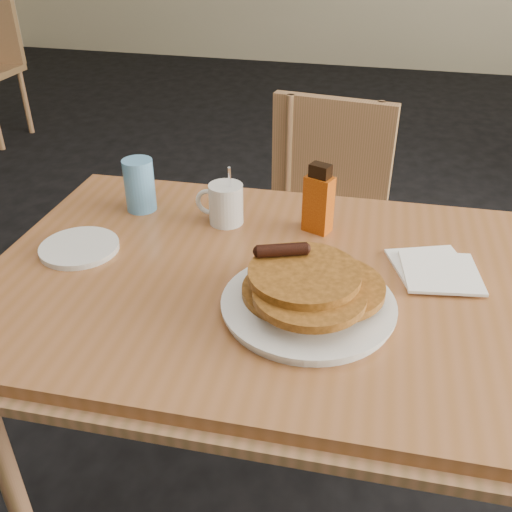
% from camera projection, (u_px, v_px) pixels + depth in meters
% --- Properties ---
extents(main_table, '(1.20, 0.84, 0.75)m').
position_uv_depth(main_table, '(277.00, 294.00, 1.12)').
color(main_table, brown).
rests_on(main_table, floor).
extents(chair_main_far, '(0.43, 0.44, 0.86)m').
position_uv_depth(chair_main_far, '(324.00, 214.00, 1.83)').
color(chair_main_far, '#9F6D4B').
rests_on(chair_main_far, floor).
extents(pancake_plate, '(0.31, 0.31, 0.10)m').
position_uv_depth(pancake_plate, '(309.00, 295.00, 0.99)').
color(pancake_plate, silver).
rests_on(pancake_plate, main_table).
extents(coffee_mug, '(0.11, 0.08, 0.14)m').
position_uv_depth(coffee_mug, '(225.00, 203.00, 1.26)').
color(coffee_mug, silver).
rests_on(coffee_mug, main_table).
extents(syrup_bottle, '(0.07, 0.06, 0.15)m').
position_uv_depth(syrup_bottle, '(318.00, 201.00, 1.21)').
color(syrup_bottle, maroon).
rests_on(syrup_bottle, main_table).
extents(napkin_stack, '(0.19, 0.20, 0.01)m').
position_uv_depth(napkin_stack, '(436.00, 270.00, 1.10)').
color(napkin_stack, white).
rests_on(napkin_stack, main_table).
extents(blue_tumbler, '(0.09, 0.09, 0.12)m').
position_uv_depth(blue_tumbler, '(140.00, 185.00, 1.30)').
color(blue_tumbler, '#5898CF').
rests_on(blue_tumbler, main_table).
extents(side_saucer, '(0.17, 0.17, 0.01)m').
position_uv_depth(side_saucer, '(79.00, 248.00, 1.17)').
color(side_saucer, silver).
rests_on(side_saucer, main_table).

